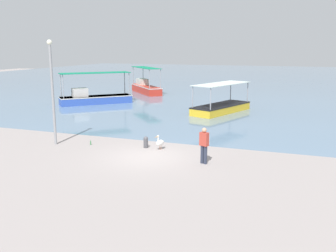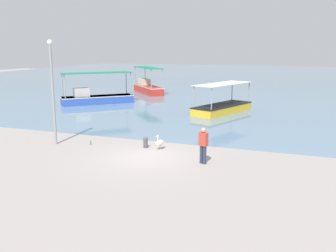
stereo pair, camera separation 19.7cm
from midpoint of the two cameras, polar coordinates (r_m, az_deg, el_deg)
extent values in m
plane|color=gray|center=(18.35, -3.07, -4.74)|extent=(120.00, 120.00, 0.00)
cube|color=slate|center=(64.71, 14.16, 6.94)|extent=(110.00, 90.00, 0.00)
cube|color=red|center=(43.72, -2.92, 5.59)|extent=(5.43, 5.77, 0.84)
cube|color=silver|center=(43.68, -2.93, 6.08)|extent=(5.49, 5.82, 0.08)
cylinder|color=#99999E|center=(41.03, -0.74, 7.22)|extent=(0.08, 0.08, 2.06)
cylinder|color=#99999E|center=(40.59, -2.43, 7.16)|extent=(0.08, 0.08, 2.06)
cylinder|color=#99999E|center=(46.58, -3.39, 7.77)|extent=(0.08, 0.08, 2.06)
cylinder|color=#99999E|center=(46.19, -4.90, 7.71)|extent=(0.08, 0.08, 2.06)
cube|color=#0F7E55|center=(43.51, -2.96, 8.87)|extent=(5.37, 5.69, 0.05)
cube|color=beige|center=(45.00, -3.54, 6.75)|extent=(1.91, 1.95, 0.71)
cube|color=gold|center=(30.95, 8.45, 2.66)|extent=(3.94, 6.37, 0.65)
cube|color=black|center=(30.90, 8.46, 3.18)|extent=(4.00, 6.42, 0.08)
cylinder|color=#99999E|center=(28.01, 6.85, 4.13)|extent=(0.08, 0.08, 1.66)
cylinder|color=#99999E|center=(28.98, 4.12, 4.44)|extent=(0.08, 0.08, 1.66)
cylinder|color=#99999E|center=(32.75, 12.41, 5.06)|extent=(0.08, 0.08, 1.66)
cylinder|color=#99999E|center=(33.58, 9.90, 5.33)|extent=(0.08, 0.08, 1.66)
cube|color=silver|center=(30.69, 8.56, 6.37)|extent=(3.97, 6.22, 0.05)
cube|color=#3154B7|center=(36.12, -10.51, 3.97)|extent=(5.96, 5.82, 0.72)
cube|color=silver|center=(36.08, -10.53, 4.47)|extent=(6.01, 5.87, 0.08)
cylinder|color=#99999E|center=(37.44, -6.23, 6.58)|extent=(0.08, 0.08, 2.14)
cylinder|color=#99999E|center=(36.08, -5.55, 6.40)|extent=(0.08, 0.08, 2.14)
cylinder|color=#99999E|center=(36.10, -15.65, 6.02)|extent=(0.08, 0.08, 2.14)
cylinder|color=#99999E|center=(34.69, -15.31, 5.81)|extent=(0.08, 0.08, 2.14)
cube|color=#117C56|center=(35.86, -10.67, 7.98)|extent=(5.88, 5.75, 0.05)
cube|color=beige|center=(35.72, -12.91, 5.01)|extent=(1.78, 1.78, 0.79)
cylinder|color=#E0997A|center=(19.61, -0.82, -3.29)|extent=(0.03, 0.03, 0.22)
cylinder|color=#E0997A|center=(19.67, -1.05, -3.24)|extent=(0.03, 0.03, 0.22)
ellipsoid|color=white|center=(19.55, -0.99, -2.59)|extent=(0.43, 0.62, 0.32)
ellipsoid|color=white|center=(19.74, -0.54, -2.38)|extent=(0.16, 0.19, 0.10)
cylinder|color=white|center=(19.38, -1.28, -2.03)|extent=(0.07, 0.07, 0.26)
sphere|color=white|center=(19.34, -1.28, -1.56)|extent=(0.11, 0.11, 0.11)
cone|color=#E5933F|center=(19.22, -1.59, -1.69)|extent=(0.14, 0.30, 0.06)
cylinder|color=gray|center=(21.14, -16.86, 4.47)|extent=(0.14, 0.14, 5.39)
sphere|color=#EAEACC|center=(20.99, -17.33, 12.09)|extent=(0.28, 0.28, 0.28)
cylinder|color=#47474C|center=(19.97, -3.16, -2.67)|extent=(0.24, 0.24, 0.46)
sphere|color=#4C4C51|center=(19.90, -3.17, -1.95)|extent=(0.25, 0.25, 0.25)
cylinder|color=#2C3244|center=(17.33, 5.44, -4.32)|extent=(0.16, 0.16, 0.85)
cylinder|color=#2C3244|center=(17.23, 5.93, -4.43)|extent=(0.16, 0.16, 0.85)
cube|color=#B63F32|center=(17.09, 5.74, -2.01)|extent=(0.45, 0.35, 0.62)
sphere|color=tan|center=(16.99, 5.76, -0.63)|extent=(0.22, 0.22, 0.22)
cylinder|color=#3F7F4C|center=(20.99, -11.45, -2.53)|extent=(0.07, 0.07, 0.20)
cylinder|color=#3F7F4C|center=(20.95, -11.46, -2.18)|extent=(0.03, 0.03, 0.07)
camera|label=1|loc=(0.10, -89.73, 0.06)|focal=40.00mm
camera|label=2|loc=(0.10, 90.27, -0.06)|focal=40.00mm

